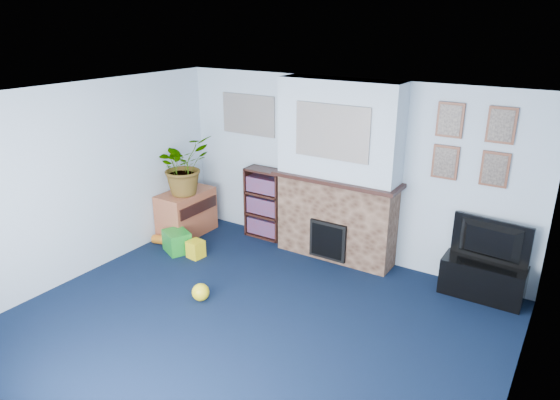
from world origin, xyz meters
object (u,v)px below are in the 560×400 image
Objects in this scene: television at (488,242)px; tv_stand at (482,279)px; sideboard at (186,212)px; bookshelf at (265,205)px.

tv_stand is at bearing 95.66° from television.
television is at bearing 6.95° from sideboard.
tv_stand is 1.06× the size of sideboard.
bookshelf reaches higher than sideboard.
television reaches higher than tv_stand.
tv_stand is at bearing -1.41° from bookshelf.
bookshelf is at bearing 28.22° from sideboard.
bookshelf is 1.20m from sideboard.
television is 4.21m from sideboard.
television is 0.84× the size of bookshelf.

